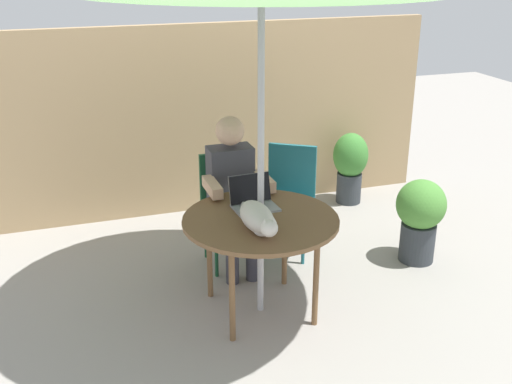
# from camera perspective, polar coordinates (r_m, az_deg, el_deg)

# --- Properties ---
(ground_plane) EXTENTS (14.00, 14.00, 0.00)m
(ground_plane) POSITION_cam_1_polar(r_m,az_deg,el_deg) (4.53, 0.41, -10.66)
(ground_plane) COLOR gray
(fence_back) EXTENTS (4.65, 0.08, 1.77)m
(fence_back) POSITION_cam_1_polar(r_m,az_deg,el_deg) (5.90, -5.69, 6.51)
(fence_back) COLOR tan
(fence_back) RESTS_ON ground
(patio_table) EXTENTS (1.06, 1.06, 0.71)m
(patio_table) POSITION_cam_1_polar(r_m,az_deg,el_deg) (4.21, 0.43, -3.09)
(patio_table) COLOR brown
(patio_table) RESTS_ON ground
(chair_occupied) EXTENTS (0.40, 0.40, 0.89)m
(chair_occupied) POSITION_cam_1_polar(r_m,az_deg,el_deg) (4.98, -2.60, -0.73)
(chair_occupied) COLOR #194C2D
(chair_occupied) RESTS_ON ground
(chair_empty) EXTENTS (0.55, 0.55, 0.89)m
(chair_empty) POSITION_cam_1_polar(r_m,az_deg,el_deg) (5.17, 3.09, 0.13)
(chair_empty) COLOR #1E606B
(chair_empty) RESTS_ON ground
(person_seated) EXTENTS (0.48, 0.48, 1.23)m
(person_seated) POSITION_cam_1_polar(r_m,az_deg,el_deg) (4.77, -2.11, 0.47)
(person_seated) COLOR #3F3F47
(person_seated) RESTS_ON ground
(laptop) EXTENTS (0.31, 0.27, 0.21)m
(laptop) POSITION_cam_1_polar(r_m,az_deg,el_deg) (4.35, -0.32, -0.54)
(laptop) COLOR gray
(laptop) RESTS_ON patio_table
(cat) EXTENTS (0.20, 0.65, 0.17)m
(cat) POSITION_cam_1_polar(r_m,az_deg,el_deg) (3.98, 0.20, -2.45)
(cat) COLOR silver
(cat) RESTS_ON patio_table
(potted_plant_near_fence) EXTENTS (0.40, 0.40, 0.70)m
(potted_plant_near_fence) POSITION_cam_1_polar(r_m,az_deg,el_deg) (5.17, 14.76, -2.08)
(potted_plant_near_fence) COLOR #33383D
(potted_plant_near_fence) RESTS_ON ground
(potted_plant_by_chair) EXTENTS (0.34, 0.34, 0.72)m
(potted_plant_by_chair) POSITION_cam_1_polar(r_m,az_deg,el_deg) (6.23, 8.60, 2.57)
(potted_plant_by_chair) COLOR #33383D
(potted_plant_by_chair) RESTS_ON ground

